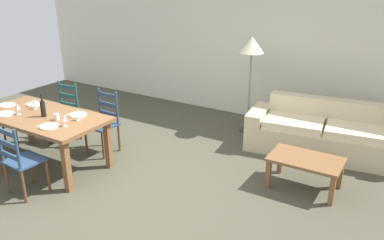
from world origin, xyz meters
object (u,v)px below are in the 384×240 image
(dining_table, at_px, (43,121))
(wine_glass_far_left, at_px, (34,102))
(coffee_cup_primary, at_px, (57,117))
(standing_lamp, at_px, (252,51))
(dining_chair_near_right, at_px, (20,160))
(couch, at_px, (324,134))
(coffee_table, at_px, (306,163))
(wine_glass_far_right, at_px, (78,113))
(dining_chair_far_left, at_px, (65,113))
(dining_chair_far_right, at_px, (104,122))
(wine_bottle, at_px, (43,108))
(wine_glass_near_right, at_px, (64,118))
(wine_glass_near_left, at_px, (18,107))

(dining_table, relative_size, wine_glass_far_left, 11.80)
(coffee_cup_primary, xyz_separation_m, standing_lamp, (1.65, 2.68, 0.62))
(dining_chair_near_right, distance_m, couch, 4.31)
(couch, xyz_separation_m, coffee_table, (0.06, -1.21, 0.06))
(couch, height_order, standing_lamp, standing_lamp)
(wine_glass_far_left, xyz_separation_m, wine_glass_far_right, (0.89, -0.00, 0.00))
(wine_glass_far_right, bearing_deg, couch, 40.65)
(dining_chair_far_left, height_order, dining_chair_far_right, same)
(dining_chair_far_right, xyz_separation_m, wine_bottle, (-0.36, -0.77, 0.39))
(couch, bearing_deg, coffee_cup_primary, -140.24)
(standing_lamp, bearing_deg, wine_bottle, -125.62)
(wine_bottle, height_order, coffee_table, wine_bottle)
(wine_glass_far_left, bearing_deg, couch, 32.91)
(wine_glass_far_right, bearing_deg, wine_glass_near_right, -88.34)
(dining_chair_near_right, xyz_separation_m, wine_bottle, (-0.37, 0.70, 0.39))
(dining_chair_far_right, bearing_deg, wine_glass_near_left, -128.67)
(wine_glass_near_right, xyz_separation_m, wine_glass_far_left, (-0.90, 0.25, 0.00))
(wine_glass_far_left, height_order, couch, wine_glass_far_left)
(wine_glass_near_right, height_order, standing_lamp, standing_lamp)
(coffee_cup_primary, relative_size, couch, 0.04)
(dining_chair_near_right, relative_size, dining_chair_far_left, 1.00)
(coffee_cup_primary, bearing_deg, standing_lamp, 58.31)
(wine_glass_near_right, relative_size, coffee_cup_primary, 1.79)
(dining_table, height_order, couch, couch)
(dining_table, bearing_deg, coffee_cup_primary, -3.53)
(standing_lamp, bearing_deg, dining_chair_near_right, -114.65)
(wine_glass_near_left, bearing_deg, dining_chair_near_right, -37.88)
(dining_chair_far_left, xyz_separation_m, wine_glass_near_right, (1.02, -0.86, 0.38))
(wine_bottle, distance_m, standing_lamp, 3.33)
(wine_glass_near_right, distance_m, coffee_cup_primary, 0.29)
(couch, height_order, coffee_table, couch)
(dining_chair_near_right, xyz_separation_m, dining_chair_far_right, (-0.01, 1.47, 0.00))
(couch, relative_size, standing_lamp, 1.44)
(dining_table, bearing_deg, wine_glass_near_left, -153.00)
(dining_chair_far_left, xyz_separation_m, wine_glass_far_left, (0.12, -0.62, 0.38))
(wine_glass_far_right, bearing_deg, wine_glass_far_left, 179.89)
(standing_lamp, bearing_deg, coffee_cup_primary, -121.69)
(dining_table, bearing_deg, wine_glass_far_left, 156.58)
(wine_bottle, distance_m, wine_glass_near_right, 0.54)
(dining_table, distance_m, wine_glass_far_left, 0.37)
(dining_chair_far_right, distance_m, wine_glass_far_right, 0.76)
(dining_chair_near_right, bearing_deg, couch, 47.82)
(wine_bottle, bearing_deg, wine_glass_near_right, -10.69)
(coffee_cup_primary, bearing_deg, wine_bottle, 179.45)
(wine_bottle, height_order, standing_lamp, standing_lamp)
(wine_glass_near_left, relative_size, coffee_table, 0.18)
(dining_chair_near_right, distance_m, wine_glass_far_right, 0.94)
(dining_chair_far_right, distance_m, wine_bottle, 0.94)
(wine_glass_far_left, xyz_separation_m, standing_lamp, (2.28, 2.53, 0.55))
(wine_glass_far_right, height_order, coffee_cup_primary, wine_glass_far_right)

